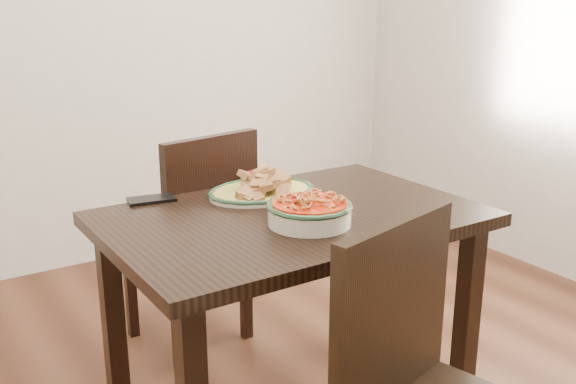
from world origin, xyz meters
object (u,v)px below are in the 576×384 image
chair_far (197,230)px  noodle_bowl (309,209)px  fish_plate (261,182)px  dining_table (292,247)px  smartphone (151,199)px

chair_far → noodle_bowl: chair_far is taller
chair_far → fish_plate: chair_far is taller
chair_far → noodle_bowl: (-0.00, -0.77, 0.29)m
dining_table → noodle_bowl: 0.19m
fish_plate → smartphone: (-0.33, 0.13, -0.04)m
fish_plate → smartphone: size_ratio=2.42×
dining_table → noodle_bowl: (-0.01, -0.11, 0.15)m
fish_plate → noodle_bowl: fish_plate is taller
noodle_bowl → smartphone: size_ratio=1.67×
noodle_bowl → chair_far: bearing=89.8°
chair_far → smartphone: bearing=35.8°
chair_far → smartphone: 0.50m
chair_far → dining_table: bearing=80.4°
noodle_bowl → smartphone: 0.55m
dining_table → fish_plate: size_ratio=3.07×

